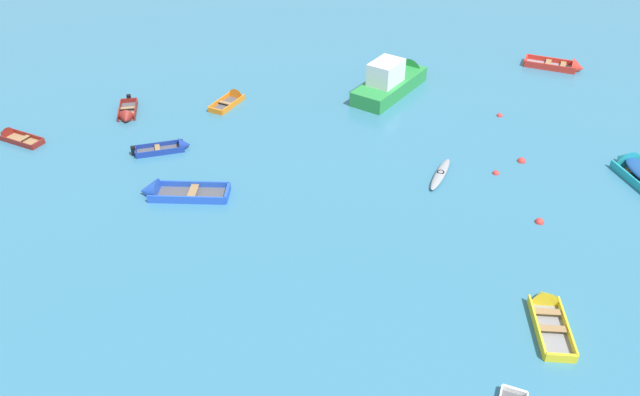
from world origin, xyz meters
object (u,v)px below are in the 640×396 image
Objects in this scene: rowboat_turquoise_back_row_right at (639,171)px; mooring_buoy_outer_edge at (521,161)px; kayak_grey_near_right at (440,174)px; rowboat_red_foreground_center at (566,67)px; motor_launch_green_distant_center at (393,79)px; rowboat_blue_cluster_outer at (165,192)px; rowboat_orange_midfield_left at (233,98)px; mooring_buoy_between_boats_left at (500,116)px; mooring_buoy_between_boats_right at (496,174)px; rowboat_yellow_near_camera at (546,310)px; rowboat_maroon_outer_right at (127,115)px; mooring_buoy_far_field at (539,222)px; rowboat_deep_blue_far_right at (172,147)px; rowboat_maroon_far_left at (12,136)px.

rowboat_turquoise_back_row_right is 10.58× the size of mooring_buoy_outer_edge.
kayak_grey_near_right is 0.67× the size of rowboat_turquoise_back_row_right.
motor_launch_green_distant_center is (-12.56, -2.99, 0.55)m from rowboat_red_foreground_center.
mooring_buoy_outer_edge is at bearing 7.93° from rowboat_blue_cluster_outer.
rowboat_orange_midfield_left is 16.61m from mooring_buoy_between_boats_left.
rowboat_yellow_near_camera is at bearing -94.20° from mooring_buoy_between_boats_right.
rowboat_orange_midfield_left is at bearing -169.64° from rowboat_red_foreground_center.
mooring_buoy_between_boats_right is (14.45, -9.05, -0.15)m from rowboat_orange_midfield_left.
rowboat_turquoise_back_row_right reaches higher than rowboat_blue_cluster_outer.
rowboat_maroon_outer_right is at bearing 161.39° from mooring_buoy_between_boats_right.
mooring_buoy_far_field is (17.85, -2.78, -0.19)m from rowboat_blue_cluster_outer.
motor_launch_green_distant_center reaches higher than rowboat_orange_midfield_left.
rowboat_red_foreground_center is at bearing 12.11° from rowboat_maroon_outer_right.
rowboat_orange_midfield_left is 0.68× the size of rowboat_blue_cluster_outer.
rowboat_deep_blue_far_right is at bearing -151.25° from motor_launch_green_distant_center.
mooring_buoy_between_boats_left is 5.27m from mooring_buoy_outer_edge.
rowboat_deep_blue_far_right is 1.06× the size of rowboat_orange_midfield_left.
mooring_buoy_far_field is 1.19× the size of mooring_buoy_between_boats_right.
rowboat_deep_blue_far_right is 9.54m from rowboat_maroon_far_left.
rowboat_deep_blue_far_right is 7.28× the size of mooring_buoy_outer_edge.
rowboat_red_foreground_center reaches higher than mooring_buoy_between_boats_right.
mooring_buoy_far_field is at bearing -27.39° from rowboat_maroon_outer_right.
rowboat_orange_midfield_left reaches higher than rowboat_maroon_outer_right.
rowboat_blue_cluster_outer is 20.45m from mooring_buoy_between_boats_left.
mooring_buoy_outer_edge is (0.78, 5.38, 0.00)m from mooring_buoy_far_field.
rowboat_deep_blue_far_right is at bearing 174.46° from mooring_buoy_outer_edge.
rowboat_turquoise_back_row_right reaches higher than kayak_grey_near_right.
rowboat_maroon_far_left is 8.61× the size of mooring_buoy_between_boats_left.
rowboat_blue_cluster_outer is at bearing 152.12° from rowboat_yellow_near_camera.
rowboat_turquoise_back_row_right reaches higher than mooring_buoy_between_boats_right.
rowboat_maroon_outer_right is 1.00× the size of rowboat_maroon_far_left.
kayak_grey_near_right is 8.82× the size of mooring_buoy_between_boats_right.
rowboat_blue_cluster_outer reaches higher than rowboat_orange_midfield_left.
rowboat_blue_cluster_outer is (-24.19, -0.95, -0.15)m from rowboat_turquoise_back_row_right.
rowboat_maroon_far_left is at bearing 173.16° from mooring_buoy_outer_edge.
rowboat_deep_blue_far_right is (-14.35, 3.17, 0.01)m from kayak_grey_near_right.
rowboat_maroon_outer_right is at bearing 139.62° from rowboat_yellow_near_camera.
rowboat_orange_midfield_left is 7.25× the size of mooring_buoy_far_field.
rowboat_maroon_far_left is (-6.02, -2.41, -0.02)m from rowboat_maroon_outer_right.
mooring_buoy_outer_edge is (2.44, 11.16, -0.17)m from rowboat_yellow_near_camera.
rowboat_turquoise_back_row_right is (10.23, -0.32, 0.20)m from kayak_grey_near_right.
rowboat_yellow_near_camera is 7.99× the size of mooring_buoy_outer_edge.
rowboat_orange_midfield_left is 0.45× the size of motor_launch_green_distant_center.
mooring_buoy_far_field is at bearing -98.25° from mooring_buoy_outer_edge.
rowboat_blue_cluster_outer reaches higher than mooring_buoy_between_boats_right.
rowboat_deep_blue_far_right is 6.70m from rowboat_orange_midfield_left.
rowboat_deep_blue_far_right is 0.69× the size of rowboat_turquoise_back_row_right.
rowboat_maroon_outer_right is 8.70× the size of mooring_buoy_between_boats_right.
motor_launch_green_distant_center is 10.81m from mooring_buoy_outer_edge.
motor_launch_green_distant_center reaches higher than rowboat_deep_blue_far_right.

